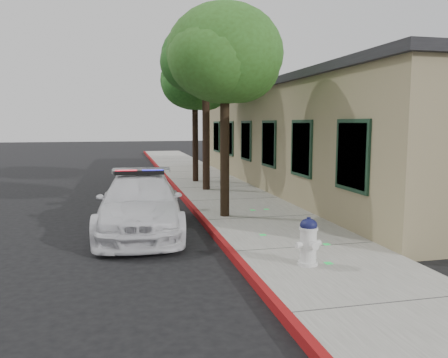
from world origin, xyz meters
TOP-DOWN VIEW (x-y plane):
  - ground at (0.00, 0.00)m, footprint 120.00×120.00m
  - sidewalk at (1.60, 3.00)m, footprint 3.20×60.00m
  - red_curb at (0.06, 3.00)m, footprint 0.14×60.00m
  - clapboard_building at (6.69, 9.00)m, footprint 7.30×20.89m
  - police_car at (-1.62, 2.69)m, footprint 2.32×5.05m
  - fire_hydrant at (1.18, -1.14)m, footprint 0.50×0.44m
  - street_tree_near at (0.71, 3.41)m, footprint 3.17×3.11m
  - street_tree_mid at (1.15, 8.46)m, footprint 3.51×3.34m
  - street_tree_far at (1.18, 10.96)m, footprint 3.10×2.99m

SIDE VIEW (x-z plane):
  - ground at x=0.00m, z-range 0.00..0.00m
  - sidewalk at x=1.60m, z-range 0.00..0.15m
  - red_curb at x=0.06m, z-range 0.00..0.16m
  - fire_hydrant at x=1.18m, z-range 0.15..1.03m
  - police_car at x=-1.62m, z-range -0.06..1.49m
  - clapboard_building at x=6.69m, z-range 0.01..4.25m
  - street_tree_far at x=1.18m, z-range 1.56..7.19m
  - street_tree_near at x=0.71m, z-range 1.55..7.25m
  - street_tree_mid at x=1.15m, z-range 1.77..8.14m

